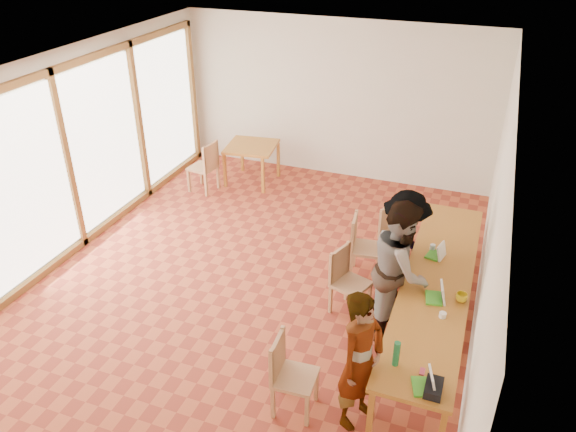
# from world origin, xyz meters

# --- Properties ---
(ground) EXTENTS (8.00, 8.00, 0.00)m
(ground) POSITION_xyz_m (0.00, 0.00, 0.00)
(ground) COLOR #A74728
(ground) RESTS_ON ground
(wall_back) EXTENTS (6.00, 0.10, 3.00)m
(wall_back) POSITION_xyz_m (0.00, 4.00, 1.50)
(wall_back) COLOR beige
(wall_back) RESTS_ON ground
(wall_front) EXTENTS (6.00, 0.10, 3.00)m
(wall_front) POSITION_xyz_m (0.00, -4.00, 1.50)
(wall_front) COLOR beige
(wall_front) RESTS_ON ground
(wall_right) EXTENTS (0.10, 8.00, 3.00)m
(wall_right) POSITION_xyz_m (3.00, 0.00, 1.50)
(wall_right) COLOR beige
(wall_right) RESTS_ON ground
(window_wall) EXTENTS (0.10, 8.00, 3.00)m
(window_wall) POSITION_xyz_m (-2.96, 0.00, 1.50)
(window_wall) COLOR white
(window_wall) RESTS_ON ground
(ceiling) EXTENTS (6.00, 8.00, 0.04)m
(ceiling) POSITION_xyz_m (0.00, 0.00, 3.02)
(ceiling) COLOR white
(ceiling) RESTS_ON wall_back
(communal_table) EXTENTS (0.80, 4.00, 0.75)m
(communal_table) POSITION_xyz_m (2.50, -0.13, 0.70)
(communal_table) COLOR #AB6A26
(communal_table) RESTS_ON ground
(side_table) EXTENTS (0.90, 0.90, 0.75)m
(side_table) POSITION_xyz_m (-1.37, 3.07, 0.67)
(side_table) COLOR #AB6A26
(side_table) RESTS_ON ground
(chair_near) EXTENTS (0.45, 0.45, 0.49)m
(chair_near) POSITION_xyz_m (1.23, -1.94, 0.56)
(chair_near) COLOR tan
(chair_near) RESTS_ON ground
(chair_mid) EXTENTS (0.54, 0.54, 0.49)m
(chair_mid) POSITION_xyz_m (1.35, -0.11, 0.56)
(chair_mid) COLOR tan
(chair_mid) RESTS_ON ground
(chair_far) EXTENTS (0.49, 0.49, 0.50)m
(chair_far) POSITION_xyz_m (1.34, 0.74, 0.57)
(chair_far) COLOR tan
(chair_far) RESTS_ON ground
(chair_empty) EXTENTS (0.48, 0.48, 0.46)m
(chair_empty) POSITION_xyz_m (1.65, 1.34, 0.53)
(chair_empty) COLOR tan
(chair_empty) RESTS_ON ground
(chair_spare) EXTENTS (0.51, 0.51, 0.52)m
(chair_spare) POSITION_xyz_m (-1.97, 2.38, 0.59)
(chair_spare) COLOR tan
(chair_spare) RESTS_ON ground
(person_near) EXTENTS (0.58, 0.68, 1.59)m
(person_near) POSITION_xyz_m (1.97, -1.83, 0.79)
(person_near) COLOR gray
(person_near) RESTS_ON ground
(person_mid) EXTENTS (0.80, 0.97, 1.82)m
(person_mid) POSITION_xyz_m (2.06, -0.28, 0.91)
(person_mid) COLOR gray
(person_mid) RESTS_ON ground
(person_far) EXTENTS (0.70, 1.12, 1.66)m
(person_far) POSITION_xyz_m (2.00, 0.27, 0.83)
(person_far) COLOR gray
(person_far) RESTS_ON ground
(laptop_near) EXTENTS (0.27, 0.29, 0.21)m
(laptop_near) POSITION_xyz_m (2.63, -1.92, 0.81)
(laptop_near) COLOR green
(laptop_near) RESTS_ON communal_table
(laptop_mid) EXTENTS (0.26, 0.29, 0.22)m
(laptop_mid) POSITION_xyz_m (2.55, -0.50, 0.81)
(laptop_mid) COLOR green
(laptop_mid) RESTS_ON communal_table
(laptop_far) EXTENTS (0.26, 0.28, 0.20)m
(laptop_far) POSITION_xyz_m (2.43, 0.41, 0.81)
(laptop_far) COLOR green
(laptop_far) RESTS_ON communal_table
(yellow_mug) EXTENTS (0.16, 0.16, 0.11)m
(yellow_mug) POSITION_xyz_m (2.81, -0.44, 0.80)
(yellow_mug) COLOR yellow
(yellow_mug) RESTS_ON communal_table
(green_bottle) EXTENTS (0.07, 0.07, 0.28)m
(green_bottle) POSITION_xyz_m (2.30, -1.71, 0.89)
(green_bottle) COLOR #1E7844
(green_bottle) RESTS_ON communal_table
(clear_glass) EXTENTS (0.07, 0.07, 0.09)m
(clear_glass) POSITION_xyz_m (2.35, 0.54, 0.80)
(clear_glass) COLOR silver
(clear_glass) RESTS_ON communal_table
(condiment_cup) EXTENTS (0.08, 0.08, 0.06)m
(condiment_cup) POSITION_xyz_m (2.64, -0.80, 0.78)
(condiment_cup) COLOR white
(condiment_cup) RESTS_ON communal_table
(pink_phone) EXTENTS (0.05, 0.10, 0.01)m
(pink_phone) POSITION_xyz_m (2.56, -1.72, 0.76)
(pink_phone) COLOR #B83850
(pink_phone) RESTS_ON communal_table
(black_pouch) EXTENTS (0.16, 0.26, 0.09)m
(black_pouch) POSITION_xyz_m (2.70, -1.94, 0.80)
(black_pouch) COLOR black
(black_pouch) RESTS_ON communal_table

